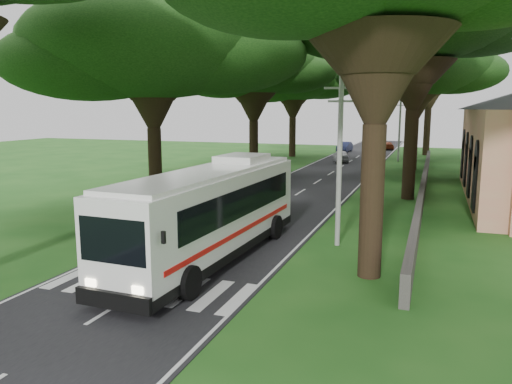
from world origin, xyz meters
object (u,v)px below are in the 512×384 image
at_px(pole_near, 339,158).
at_px(distant_car_a, 341,156).
at_px(pole_far, 400,127).
at_px(distant_car_b, 345,147).
at_px(pole_mid, 383,136).
at_px(pedestrian, 155,201).
at_px(coach_bus, 212,211).
at_px(distant_car_c, 386,145).

xyz_separation_m(pole_near, distant_car_a, (-6.44, 36.82, -3.43)).
relative_size(pole_far, distant_car_b, 1.81).
xyz_separation_m(pole_mid, distant_car_b, (-8.50, 31.23, -3.42)).
relative_size(distant_car_b, pedestrian, 2.81).
bearing_deg(pedestrian, pole_mid, -36.47).
xyz_separation_m(pole_near, distant_car_b, (-8.50, 51.23, -3.42)).
xyz_separation_m(pole_near, coach_bus, (-4.70, -4.02, -2.06)).
relative_size(pole_near, coach_bus, 0.60).
xyz_separation_m(pole_near, pole_mid, (0.00, 20.00, 0.00)).
bearing_deg(coach_bus, pole_near, 42.87).
bearing_deg(pole_mid, coach_bus, -101.06).
xyz_separation_m(pole_far, distant_car_c, (-3.05, 17.55, -3.53)).
bearing_deg(distant_car_b, distant_car_a, -77.86).
xyz_separation_m(pole_mid, distant_car_c, (-3.05, 37.55, -3.53)).
height_order(distant_car_a, distant_car_c, distant_car_a).
bearing_deg(coach_bus, pole_far, 86.21).
relative_size(distant_car_a, distant_car_c, 1.00).
relative_size(pole_far, distant_car_c, 1.88).
height_order(pole_mid, distant_car_a, pole_mid).
xyz_separation_m(pole_far, distant_car_b, (-8.50, 11.23, -3.42)).
relative_size(pole_near, distant_car_b, 1.81).
xyz_separation_m(coach_bus, pedestrian, (-7.30, 7.31, -1.33)).
xyz_separation_m(distant_car_c, pedestrian, (-8.94, -54.26, 0.14)).
bearing_deg(pole_mid, distant_car_b, 105.23).
bearing_deg(distant_car_c, pole_mid, 75.89).
xyz_separation_m(pole_mid, pole_far, (0.00, 20.00, 0.00)).
distance_m(distant_car_b, pedestrian, 48.07).
bearing_deg(coach_bus, pedestrian, 137.26).
distance_m(pole_mid, distant_car_a, 18.34).
xyz_separation_m(pole_mid, coach_bus, (-4.70, -24.02, -2.06)).
height_order(pole_mid, distant_car_b, pole_mid).
bearing_deg(pole_far, pole_mid, -90.00).
height_order(pole_far, pedestrian, pole_far).
bearing_deg(distant_car_c, distant_car_b, 30.48).
distance_m(pole_near, pedestrian, 12.89).
bearing_deg(distant_car_a, pole_near, 85.52).
bearing_deg(distant_car_b, pole_far, -48.89).
bearing_deg(distant_car_c, pole_far, 81.11).
distance_m(pole_mid, coach_bus, 24.56).
distance_m(coach_bus, distant_car_c, 61.61).
height_order(pole_mid, coach_bus, pole_mid).
distance_m(coach_bus, distant_car_b, 55.40).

